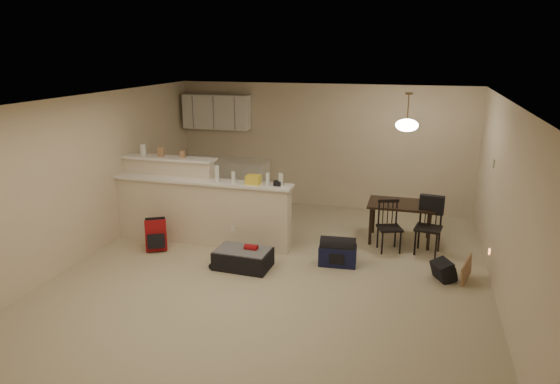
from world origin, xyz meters
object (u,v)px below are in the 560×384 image
(navy_duffel, at_px, (338,255))
(black_daypack, at_px, (443,271))
(dining_table, at_px, (401,208))
(dining_chair_far, at_px, (428,227))
(pendant_lamp, at_px, (407,125))
(dining_chair_near, at_px, (390,227))
(red_backpack, at_px, (156,235))
(suitcase, at_px, (243,259))

(navy_duffel, xyz_separation_m, black_daypack, (1.53, -0.11, -0.01))
(dining_table, bearing_deg, dining_chair_far, -44.06)
(pendant_lamp, height_order, dining_chair_far, pendant_lamp)
(dining_chair_near, relative_size, dining_chair_far, 0.91)
(navy_duffel, bearing_deg, red_backpack, 179.42)
(dining_chair_near, xyz_separation_m, suitcase, (-2.05, -1.24, -0.28))
(pendant_lamp, bearing_deg, navy_duffel, -124.41)
(red_backpack, bearing_deg, pendant_lamp, -7.41)
(pendant_lamp, xyz_separation_m, suitcase, (-2.19, -1.73, -1.85))
(navy_duffel, distance_m, black_daypack, 1.53)
(pendant_lamp, relative_size, black_daypack, 1.98)
(dining_table, distance_m, navy_duffel, 1.57)
(dining_chair_far, bearing_deg, pendant_lamp, 145.99)
(pendant_lamp, xyz_separation_m, dining_chair_far, (0.45, -0.43, -1.54))
(dining_chair_far, bearing_deg, suitcase, -144.15)
(dining_table, height_order, suitcase, dining_table)
(dining_chair_near, xyz_separation_m, dining_chair_far, (0.59, 0.05, 0.04))
(red_backpack, xyz_separation_m, black_daypack, (4.46, 0.09, -0.11))
(dining_table, distance_m, dining_chair_near, 0.54)
(red_backpack, relative_size, black_daypack, 1.60)
(red_backpack, bearing_deg, dining_chair_far, -14.81)
(dining_chair_far, xyz_separation_m, black_daypack, (0.22, -0.93, -0.31))
(pendant_lamp, xyz_separation_m, navy_duffel, (-0.85, -1.25, -1.84))
(dining_table, bearing_deg, suitcase, -142.15)
(dining_table, xyz_separation_m, red_backpack, (-3.79, -1.45, -0.34))
(dining_chair_near, bearing_deg, dining_chair_far, -14.70)
(navy_duffel, bearing_deg, dining_chair_near, 42.56)
(dining_chair_near, xyz_separation_m, navy_duffel, (-0.71, -0.76, -0.26))
(dining_chair_near, height_order, suitcase, dining_chair_near)
(pendant_lamp, relative_size, dining_chair_far, 0.68)
(black_daypack, bearing_deg, red_backpack, 63.46)
(suitcase, bearing_deg, navy_duffel, 22.27)
(dining_chair_near, height_order, dining_chair_far, dining_chair_far)
(dining_chair_far, height_order, suitcase, dining_chair_far)
(dining_chair_far, bearing_deg, dining_table, 145.99)
(dining_chair_far, distance_m, red_backpack, 4.36)
(dining_chair_far, distance_m, navy_duffel, 1.57)
(navy_duffel, bearing_deg, suitcase, -164.85)
(dining_chair_near, relative_size, red_backpack, 1.66)
(dining_table, relative_size, suitcase, 1.34)
(navy_duffel, height_order, black_daypack, navy_duffel)
(black_daypack, bearing_deg, suitcase, 69.61)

